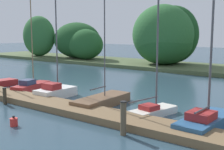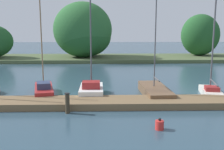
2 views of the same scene
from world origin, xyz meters
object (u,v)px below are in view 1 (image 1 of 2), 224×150
(channel_buoy_1, at_px, (14,122))
(sailboat_4, at_px, (104,100))
(sailboat_6, at_px, (206,120))
(mooring_piling_1, at_px, (5,96))
(mooring_piling_2, at_px, (123,118))
(sailboat_5, at_px, (154,107))
(sailboat_2, at_px, (32,86))
(sailboat_3, at_px, (56,90))

(channel_buoy_1, bearing_deg, sailboat_4, 81.62)
(sailboat_4, height_order, sailboat_6, sailboat_4)
(sailboat_4, xyz_separation_m, mooring_piling_1, (-4.74, -3.34, 0.19))
(channel_buoy_1, bearing_deg, mooring_piling_2, 23.55)
(sailboat_5, relative_size, channel_buoy_1, 15.43)
(sailboat_2, relative_size, sailboat_3, 0.75)
(sailboat_2, xyz_separation_m, sailboat_3, (2.87, -0.32, 0.08))
(sailboat_4, distance_m, sailboat_5, 3.39)
(sailboat_4, height_order, sailboat_5, sailboat_5)
(sailboat_4, bearing_deg, sailboat_5, -93.48)
(sailboat_4, xyz_separation_m, sailboat_6, (6.21, -0.45, 0.05))
(sailboat_6, relative_size, channel_buoy_1, 11.43)
(channel_buoy_1, bearing_deg, sailboat_3, 119.28)
(mooring_piling_2, height_order, channel_buoy_1, mooring_piling_2)
(sailboat_6, bearing_deg, mooring_piling_2, 143.98)
(sailboat_2, bearing_deg, channel_buoy_1, -147.84)
(mooring_piling_2, bearing_deg, sailboat_3, 156.76)
(sailboat_3, relative_size, channel_buoy_1, 17.61)
(sailboat_4, bearing_deg, sailboat_2, 86.83)
(sailboat_3, xyz_separation_m, sailboat_5, (7.16, 0.12, -0.04))
(sailboat_4, distance_m, mooring_piling_1, 5.80)
(sailboat_3, distance_m, sailboat_4, 3.78)
(sailboat_2, xyz_separation_m, mooring_piling_2, (10.47, -3.58, 0.36))
(sailboat_3, distance_m, channel_buoy_1, 6.06)
(sailboat_3, distance_m, sailboat_5, 7.16)
(sailboat_2, bearing_deg, sailboat_5, -105.16)
(sailboat_5, relative_size, sailboat_6, 1.35)
(sailboat_4, xyz_separation_m, mooring_piling_2, (3.83, -3.46, 0.42))
(sailboat_2, relative_size, sailboat_4, 0.87)
(sailboat_5, distance_m, channel_buoy_1, 6.84)
(sailboat_2, height_order, channel_buoy_1, sailboat_2)
(sailboat_3, distance_m, sailboat_6, 9.99)
(channel_buoy_1, bearing_deg, mooring_piling_1, 151.42)
(sailboat_2, relative_size, sailboat_6, 1.15)
(sailboat_2, relative_size, sailboat_5, 0.86)
(sailboat_6, xyz_separation_m, channel_buoy_1, (-7.02, -5.03, -0.16))
(sailboat_3, height_order, mooring_piling_1, sailboat_3)
(sailboat_6, height_order, mooring_piling_2, sailboat_6)
(sailboat_5, bearing_deg, sailboat_6, -86.08)
(sailboat_2, distance_m, sailboat_3, 2.89)
(sailboat_4, distance_m, channel_buoy_1, 5.54)
(sailboat_5, xyz_separation_m, channel_buoy_1, (-4.19, -5.40, -0.21))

